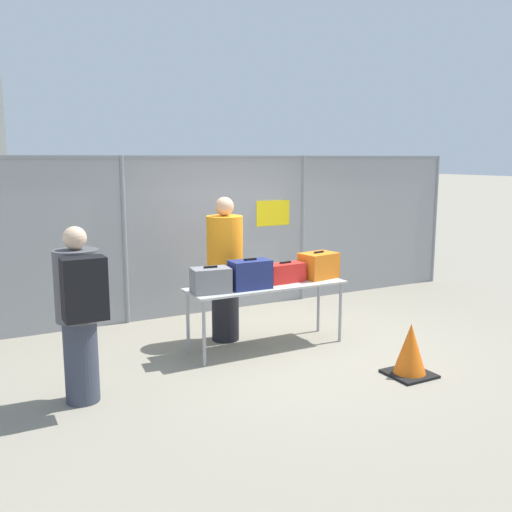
# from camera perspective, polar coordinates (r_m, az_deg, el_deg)

# --- Properties ---
(ground_plane) EXTENTS (120.00, 120.00, 0.00)m
(ground_plane) POSITION_cam_1_polar(r_m,az_deg,el_deg) (7.30, 2.92, -8.86)
(ground_plane) COLOR gray
(fence_section) EXTENTS (8.95, 0.07, 2.37)m
(fence_section) POSITION_cam_1_polar(r_m,az_deg,el_deg) (8.69, -3.54, 2.53)
(fence_section) COLOR gray
(fence_section) RESTS_ON ground_plane
(inspection_table) EXTENTS (2.01, 0.61, 0.80)m
(inspection_table) POSITION_cam_1_polar(r_m,az_deg,el_deg) (7.01, 1.07, -3.43)
(inspection_table) COLOR #B2B2AD
(inspection_table) RESTS_ON ground_plane
(suitcase_grey) EXTENTS (0.47, 0.34, 0.31)m
(suitcase_grey) POSITION_cam_1_polar(r_m,az_deg,el_deg) (6.59, -4.55, -2.42)
(suitcase_grey) COLOR slate
(suitcase_grey) RESTS_ON inspection_table
(suitcase_navy) EXTENTS (0.49, 0.28, 0.37)m
(suitcase_navy) POSITION_cam_1_polar(r_m,az_deg,el_deg) (6.75, -0.59, -1.86)
(suitcase_navy) COLOR navy
(suitcase_navy) RESTS_ON inspection_table
(suitcase_red) EXTENTS (0.50, 0.25, 0.26)m
(suitcase_red) POSITION_cam_1_polar(r_m,az_deg,el_deg) (7.12, 2.95, -1.68)
(suitcase_red) COLOR red
(suitcase_red) RESTS_ON inspection_table
(suitcase_orange) EXTENTS (0.51, 0.41, 0.35)m
(suitcase_orange) POSITION_cam_1_polar(r_m,az_deg,el_deg) (7.41, 6.28, -0.94)
(suitcase_orange) COLOR orange
(suitcase_orange) RESTS_ON inspection_table
(traveler_hooded) EXTENTS (0.42, 0.66, 1.71)m
(traveler_hooded) POSITION_cam_1_polar(r_m,az_deg,el_deg) (5.60, -17.21, -5.04)
(traveler_hooded) COLOR #383D4C
(traveler_hooded) RESTS_ON ground_plane
(security_worker_near) EXTENTS (0.46, 0.46, 1.85)m
(security_worker_near) POSITION_cam_1_polar(r_m,az_deg,el_deg) (7.26, -3.12, -1.14)
(security_worker_near) COLOR black
(security_worker_near) RESTS_ON ground_plane
(utility_trailer) EXTENTS (4.09, 2.06, 0.70)m
(utility_trailer) POSITION_cam_1_polar(r_m,az_deg,el_deg) (11.42, 2.51, 0.13)
(utility_trailer) COLOR silver
(utility_trailer) RESTS_ON ground_plane
(traffic_cone) EXTENTS (0.46, 0.46, 0.58)m
(traffic_cone) POSITION_cam_1_polar(r_m,az_deg,el_deg) (6.46, 15.17, -9.19)
(traffic_cone) COLOR black
(traffic_cone) RESTS_ON ground_plane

